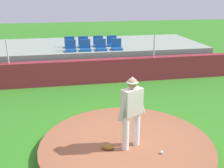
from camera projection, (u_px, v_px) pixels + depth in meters
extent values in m
plane|color=#307B1F|center=(126.00, 150.00, 6.79)|extent=(60.00, 60.00, 0.00)
cylinder|color=#925537|center=(126.00, 146.00, 6.76)|extent=(4.30, 4.30, 0.22)
cylinder|color=white|center=(126.00, 133.00, 6.31)|extent=(0.17, 0.17, 0.86)
cylinder|color=white|center=(136.00, 129.00, 6.51)|extent=(0.17, 0.17, 0.86)
cube|color=#B7B2A8|center=(132.00, 102.00, 6.17)|extent=(0.55, 0.45, 0.62)
cylinder|color=#B7B2A8|center=(123.00, 106.00, 6.03)|extent=(0.30, 0.23, 0.70)
cylinder|color=#B7B2A8|center=(140.00, 101.00, 6.33)|extent=(0.34, 0.25, 0.70)
sphere|color=#8C6647|center=(132.00, 83.00, 6.02)|extent=(0.24, 0.24, 0.24)
cone|color=#B7B2A8|center=(132.00, 80.00, 5.99)|extent=(0.37, 0.37, 0.13)
sphere|color=white|center=(162.00, 152.00, 6.25)|extent=(0.07, 0.07, 0.07)
ellipsoid|color=brown|center=(108.00, 147.00, 6.44)|extent=(0.35, 0.30, 0.11)
cube|color=maroon|center=(97.00, 71.00, 11.64)|extent=(13.19, 0.40, 1.03)
cylinder|color=silver|center=(7.00, 52.00, 10.69)|extent=(0.06, 0.06, 0.95)
cylinder|color=silver|center=(154.00, 46.00, 11.76)|extent=(0.06, 0.06, 0.95)
cube|color=gray|center=(90.00, 55.00, 14.14)|extent=(11.39, 4.41, 1.21)
cube|color=#184E9A|center=(71.00, 50.00, 12.12)|extent=(0.48, 0.44, 0.10)
cube|color=#184E9A|center=(70.00, 44.00, 12.20)|extent=(0.48, 0.08, 0.40)
cube|color=#184E9A|center=(86.00, 50.00, 12.24)|extent=(0.48, 0.44, 0.10)
cube|color=#184E9A|center=(85.00, 44.00, 12.33)|extent=(0.48, 0.08, 0.40)
cube|color=#184E9A|center=(101.00, 49.00, 12.34)|extent=(0.48, 0.44, 0.10)
cube|color=#184E9A|center=(101.00, 43.00, 12.42)|extent=(0.48, 0.08, 0.40)
cube|color=#184E9A|center=(117.00, 49.00, 12.46)|extent=(0.48, 0.44, 0.10)
cube|color=#184E9A|center=(116.00, 43.00, 12.55)|extent=(0.48, 0.08, 0.40)
cube|color=#184E9A|center=(70.00, 47.00, 12.97)|extent=(0.48, 0.44, 0.10)
cube|color=#184E9A|center=(69.00, 41.00, 13.06)|extent=(0.48, 0.08, 0.40)
cube|color=#184E9A|center=(84.00, 46.00, 13.05)|extent=(0.48, 0.44, 0.10)
cube|color=#184E9A|center=(83.00, 40.00, 13.13)|extent=(0.48, 0.08, 0.40)
cube|color=#184E9A|center=(99.00, 45.00, 13.22)|extent=(0.48, 0.44, 0.10)
cube|color=#184E9A|center=(98.00, 40.00, 13.31)|extent=(0.48, 0.08, 0.40)
cube|color=#184E9A|center=(112.00, 45.00, 13.30)|extent=(0.48, 0.44, 0.10)
cube|color=#184E9A|center=(112.00, 39.00, 13.38)|extent=(0.48, 0.08, 0.40)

